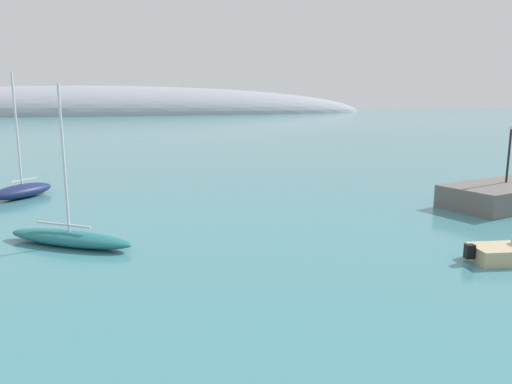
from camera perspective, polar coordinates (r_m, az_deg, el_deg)
name	(u,v)px	position (r m, az deg, el deg)	size (l,w,h in m)	color
distant_ridge	(104,114)	(258.01, -17.40, 8.71)	(284.34, 58.94, 28.19)	#999EA8
sailboat_teal_near_shore	(70,237)	(28.52, -21.08, -5.00)	(7.33, 6.18, 8.68)	#1E6B70
sailboat_navy_outer_mooring	(22,190)	(43.64, -25.79, 0.24)	(5.26, 5.51, 9.90)	navy
harbor_lamp_post	(510,147)	(41.04, 27.68, 4.70)	(0.36, 0.36, 4.36)	black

